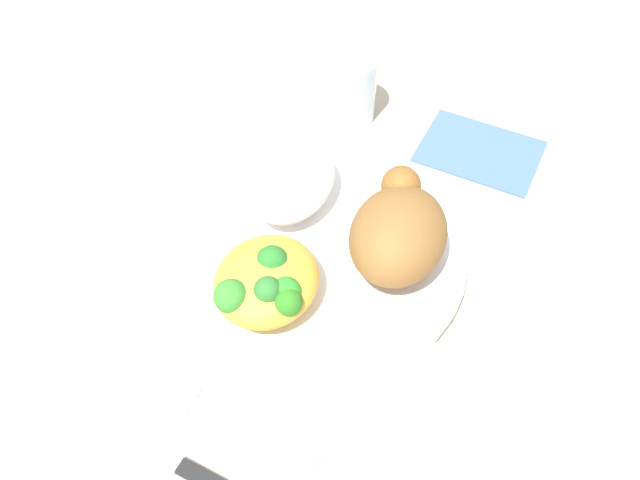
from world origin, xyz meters
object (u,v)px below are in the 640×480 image
(plate, at_px, (320,253))
(rice_pile, at_px, (293,182))
(roasted_chicken, at_px, (398,231))
(mac_cheese_with_broccoli, at_px, (267,282))
(napkin, at_px, (480,151))
(knife, at_px, (181,466))
(fork, at_px, (224,416))
(water_glass, at_px, (348,88))

(plate, xyz_separation_m, rice_pile, (0.05, 0.05, 0.03))
(roasted_chicken, height_order, mac_cheese_with_broccoli, roasted_chicken)
(plate, distance_m, napkin, 0.22)
(rice_pile, relative_size, knife, 0.56)
(mac_cheese_with_broccoli, relative_size, napkin, 0.77)
(mac_cheese_with_broccoli, bearing_deg, roasted_chicken, -46.66)
(fork, height_order, water_glass, water_glass)
(roasted_chicken, xyz_separation_m, water_glass, (0.19, 0.11, -0.01))
(plate, height_order, mac_cheese_with_broccoli, mac_cheese_with_broccoli)
(plate, distance_m, mac_cheese_with_broccoli, 0.08)
(roasted_chicken, xyz_separation_m, napkin, (0.18, -0.04, -0.05))
(rice_pile, height_order, napkin, rice_pile)
(roasted_chicken, distance_m, napkin, 0.19)
(plate, relative_size, mac_cheese_with_broccoli, 2.79)
(water_glass, relative_size, napkin, 0.61)
(fork, bearing_deg, mac_cheese_with_broccoli, 4.80)
(mac_cheese_with_broccoli, relative_size, fork, 0.66)
(roasted_chicken, height_order, knife, roasted_chicken)
(plate, bearing_deg, napkin, -28.26)
(knife, bearing_deg, roasted_chicken, -21.18)
(roasted_chicken, bearing_deg, water_glass, 31.06)
(mac_cheese_with_broccoli, xyz_separation_m, water_glass, (0.27, 0.03, -0.00))
(fork, bearing_deg, rice_pile, 8.86)
(roasted_chicken, height_order, water_glass, roasted_chicken)
(knife, distance_m, napkin, 0.43)
(fork, relative_size, napkin, 1.16)
(roasted_chicken, xyz_separation_m, knife, (-0.23, 0.09, -0.05))
(rice_pile, distance_m, knife, 0.27)
(water_glass, distance_m, napkin, 0.16)
(fork, xyz_separation_m, knife, (-0.05, 0.01, 0.00))
(knife, bearing_deg, plate, -6.29)
(plate, xyz_separation_m, napkin, (0.20, -0.11, -0.01))
(plate, bearing_deg, fork, 175.90)
(fork, distance_m, water_glass, 0.37)
(plate, xyz_separation_m, fork, (-0.17, 0.01, -0.01))
(knife, xyz_separation_m, napkin, (0.41, -0.13, -0.00))
(knife, distance_m, water_glass, 0.42)
(mac_cheese_with_broccoli, bearing_deg, water_glass, 5.59)
(mac_cheese_with_broccoli, xyz_separation_m, napkin, (0.26, -0.13, -0.04))
(roasted_chicken, relative_size, water_glass, 1.51)
(water_glass, bearing_deg, mac_cheese_with_broccoli, -174.41)
(plate, relative_size, knife, 1.39)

